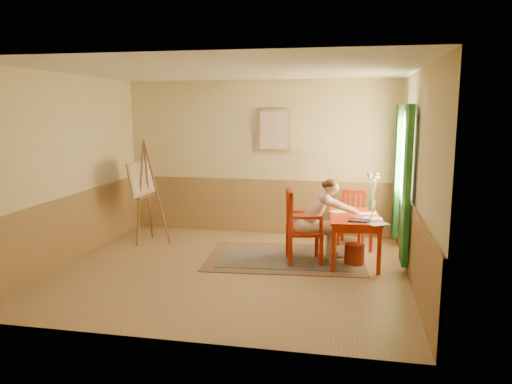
% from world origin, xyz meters
% --- Properties ---
extents(room, '(5.04, 4.54, 2.84)m').
position_xyz_m(room, '(0.00, 0.00, 1.40)').
color(room, tan).
rests_on(room, ground).
extents(wainscot, '(5.00, 4.50, 1.00)m').
position_xyz_m(wainscot, '(0.00, 0.80, 0.50)').
color(wainscot, olive).
rests_on(wainscot, room).
extents(window, '(0.12, 2.01, 2.20)m').
position_xyz_m(window, '(2.42, 1.10, 1.35)').
color(window, white).
rests_on(window, room).
extents(wall_portrait, '(0.60, 0.05, 0.76)m').
position_xyz_m(wall_portrait, '(0.25, 2.20, 1.90)').
color(wall_portrait, tan).
rests_on(wall_portrait, room).
extents(rug, '(2.52, 1.79, 0.02)m').
position_xyz_m(rug, '(0.69, 0.69, 0.01)').
color(rug, '#8C7251').
rests_on(rug, room).
extents(table, '(0.80, 1.25, 0.72)m').
position_xyz_m(table, '(1.71, 0.71, 0.63)').
color(table, red).
rests_on(table, room).
extents(chair_left, '(0.60, 0.58, 1.10)m').
position_xyz_m(chair_left, '(0.93, 0.53, 0.55)').
color(chair_left, red).
rests_on(chair_left, room).
extents(chair_back, '(0.46, 0.48, 0.91)m').
position_xyz_m(chair_back, '(1.67, 1.75, 0.45)').
color(chair_back, red).
rests_on(chair_back, room).
extents(figure, '(0.98, 0.52, 1.27)m').
position_xyz_m(figure, '(1.21, 0.58, 0.70)').
color(figure, beige).
rests_on(figure, room).
extents(laptop, '(0.38, 0.26, 0.22)m').
position_xyz_m(laptop, '(1.84, 0.34, 0.76)').
color(laptop, '#1E2338').
rests_on(laptop, table).
extents(papers, '(0.90, 1.04, 0.00)m').
position_xyz_m(papers, '(1.85, 0.62, 0.72)').
color(papers, white).
rests_on(papers, table).
extents(vase, '(0.20, 0.30, 0.60)m').
position_xyz_m(vase, '(1.98, 1.16, 1.00)').
color(vase, '#3F724C').
rests_on(vase, table).
extents(wastebasket, '(0.38, 0.38, 0.31)m').
position_xyz_m(wastebasket, '(1.73, 0.59, 0.15)').
color(wastebasket, '#A33014').
rests_on(wastebasket, room).
extents(easel, '(0.61, 0.79, 1.77)m').
position_xyz_m(easel, '(-1.83, 1.16, 1.05)').
color(easel, brown).
rests_on(easel, room).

